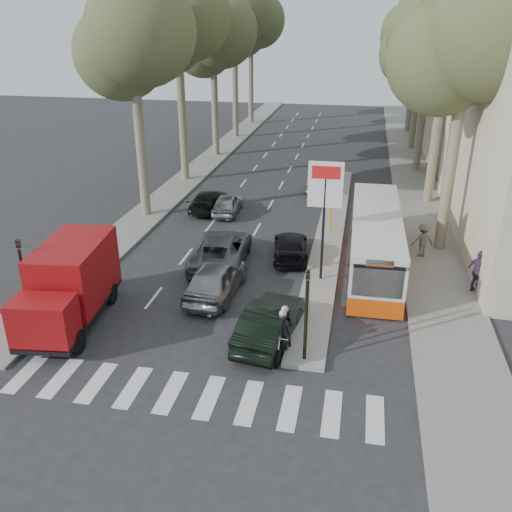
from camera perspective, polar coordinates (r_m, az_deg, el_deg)
The scene contains 30 objects.
ground at distance 21.23m, azimuth -3.27°, elevation -7.85°, with size 120.00×120.00×0.00m, color #28282B.
sidewalk_right at distance 44.05m, azimuth 16.13°, elevation 8.36°, with size 3.20×70.00×0.12m, color gray.
median_left at distance 48.47m, azimuth -4.32°, elevation 10.59°, with size 2.40×64.00×0.12m, color gray.
traffic_island at distance 30.56m, azimuth 7.78°, elevation 2.41°, with size 1.50×26.00×0.16m, color gray.
building_far at distance 52.67m, azimuth 24.39°, elevation 18.48°, with size 11.00×20.00×16.00m, color #B7A88E.
billboard at distance 23.69m, azimuth 7.21°, elevation 5.37°, with size 1.50×12.10×5.60m.
traffic_light_island at distance 18.21m, azimuth 5.36°, elevation -4.66°, with size 0.16×0.41×3.60m.
traffic_light_left at distance 22.29m, azimuth -23.40°, elevation -1.09°, with size 0.16×0.41×3.60m.
tree_l_a at distance 32.13m, azimuth -12.72°, elevation 21.98°, with size 7.40×7.20×14.10m.
tree_l_b at distance 39.64m, azimuth -8.07°, elevation 23.56°, with size 7.40×7.20×14.88m.
tree_l_c at distance 47.25m, azimuth -4.40°, elevation 22.47°, with size 7.40×7.20×13.71m.
tree_l_d at distance 55.02m, azimuth -2.16°, elevation 24.50°, with size 7.40×7.20×15.66m.
tree_l_e at distance 62.85m, azimuth -0.42°, elevation 23.50°, with size 7.40×7.20×14.49m.
tree_r_a at distance 27.92m, azimuth 21.86°, elevation 20.74°, with size 7.40×7.20×14.10m.
tree_r_b at distance 35.85m, azimuth 20.17°, elevation 23.00°, with size 7.40×7.20×15.27m.
tree_r_c at distance 43.80m, azimuth 18.14°, elevation 20.90°, with size 7.40×7.20×13.32m.
tree_r_d at distance 51.75m, azimuth 17.57°, elevation 22.80°, with size 7.40×7.20×14.88m.
tree_r_e at distance 59.74m, azimuth 16.88°, elevation 22.22°, with size 7.40×7.20×14.10m.
silver_hatchback at distance 23.48m, azimuth -4.23°, elevation -2.40°, with size 1.85×4.59×1.56m, color gray.
dark_hatchback at distance 20.30m, azimuth 1.47°, elevation -6.97°, with size 1.58×4.53×1.49m, color black.
queue_car_a at distance 26.43m, azimuth -3.69°, elevation 0.67°, with size 2.51×5.45×1.52m, color #52545A.
queue_car_b at distance 27.25m, azimuth 3.66°, elevation 1.04°, with size 1.67×4.11×1.19m, color black.
queue_car_c at distance 33.46m, azimuth -3.03°, elevation 5.51°, with size 1.47×3.65×1.24m, color #9C9EA3.
queue_car_d at distance 38.31m, azimuth 6.42°, elevation 7.88°, with size 1.46×4.19×1.38m, color #505358.
queue_car_e at distance 34.17m, azimuth -4.99°, elevation 5.83°, with size 1.73×4.25×1.23m, color black.
red_truck at distance 22.29m, azimuth -18.97°, elevation -2.76°, with size 2.84×6.05×3.12m.
city_bus at distance 26.41m, azimuth 12.43°, elevation 1.70°, with size 2.39×10.34×2.72m.
motorcycle at distance 19.65m, azimuth 2.91°, elevation -7.89°, with size 0.77×2.12×1.80m.
pedestrian_near at distance 25.20m, azimuth 22.38°, elevation -1.55°, with size 1.14×0.56×1.95m, color #483652.
pedestrian_far at distance 28.19m, azimuth 17.14°, elevation 1.62°, with size 1.11×0.49×1.72m, color #64584B.
Camera 1 is at (4.69, -17.45, 11.15)m, focal length 38.00 mm.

